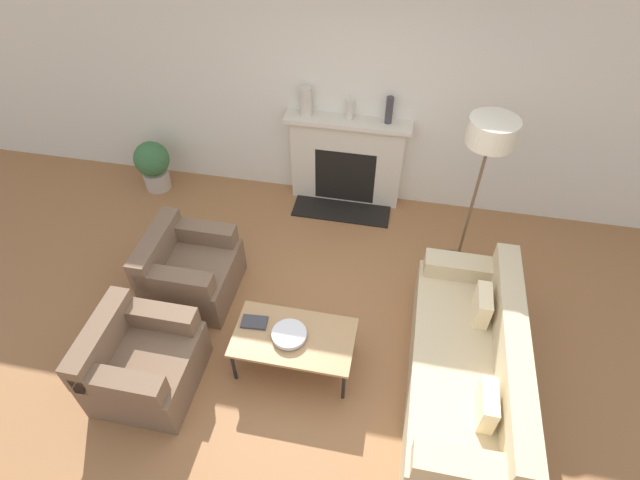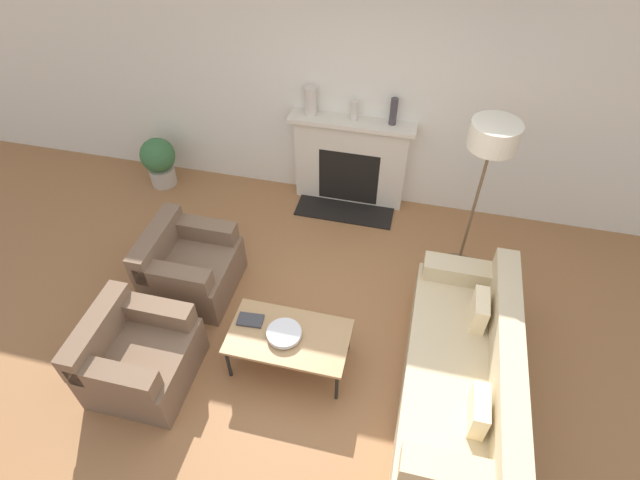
# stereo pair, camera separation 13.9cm
# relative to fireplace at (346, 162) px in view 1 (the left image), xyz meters

# --- Properties ---
(ground_plane) EXTENTS (18.00, 18.00, 0.00)m
(ground_plane) POSITION_rel_fireplace_xyz_m (0.19, -2.32, -0.55)
(ground_plane) COLOR #99663D
(wall_back) EXTENTS (18.00, 0.06, 2.90)m
(wall_back) POSITION_rel_fireplace_xyz_m (0.19, 0.14, 0.90)
(wall_back) COLOR silver
(wall_back) RESTS_ON ground_plane
(fireplace) EXTENTS (1.43, 0.59, 1.12)m
(fireplace) POSITION_rel_fireplace_xyz_m (0.00, 0.00, 0.00)
(fireplace) COLOR beige
(fireplace) RESTS_ON ground_plane
(couch) EXTENTS (0.85, 2.10, 0.80)m
(couch) POSITION_rel_fireplace_xyz_m (1.43, -2.38, -0.24)
(couch) COLOR #CCB78E
(couch) RESTS_ON ground_plane
(armchair_near) EXTENTS (0.81, 0.85, 0.74)m
(armchair_near) POSITION_rel_fireplace_xyz_m (-1.30, -2.87, -0.25)
(armchair_near) COLOR brown
(armchair_near) RESTS_ON ground_plane
(armchair_far) EXTENTS (0.81, 0.85, 0.74)m
(armchair_far) POSITION_rel_fireplace_xyz_m (-1.30, -1.80, -0.25)
(armchair_far) COLOR brown
(armchair_far) RESTS_ON ground_plane
(coffee_table) EXTENTS (1.05, 0.60, 0.41)m
(coffee_table) POSITION_rel_fireplace_xyz_m (-0.07, -2.43, -0.17)
(coffee_table) COLOR tan
(coffee_table) RESTS_ON ground_plane
(bowl) EXTENTS (0.30, 0.30, 0.06)m
(bowl) POSITION_rel_fireplace_xyz_m (-0.11, -2.44, -0.10)
(bowl) COLOR silver
(bowl) RESTS_ON coffee_table
(book) EXTENTS (0.24, 0.16, 0.02)m
(book) POSITION_rel_fireplace_xyz_m (-0.44, -2.36, -0.12)
(book) COLOR #38383D
(book) RESTS_ON coffee_table
(floor_lamp) EXTENTS (0.44, 0.44, 1.79)m
(floor_lamp) POSITION_rel_fireplace_xyz_m (1.38, -0.88, 0.96)
(floor_lamp) COLOR brown
(floor_lamp) RESTS_ON ground_plane
(mantel_vase_left) EXTENTS (0.13, 0.13, 0.32)m
(mantel_vase_left) POSITION_rel_fireplace_xyz_m (-0.48, 0.01, 0.74)
(mantel_vase_left) COLOR beige
(mantel_vase_left) RESTS_ON fireplace
(mantel_vase_center_left) EXTENTS (0.08, 0.08, 0.22)m
(mantel_vase_center_left) POSITION_rel_fireplace_xyz_m (0.01, 0.01, 0.68)
(mantel_vase_center_left) COLOR beige
(mantel_vase_center_left) RESTS_ON fireplace
(mantel_vase_center_right) EXTENTS (0.08, 0.08, 0.30)m
(mantel_vase_center_right) POSITION_rel_fireplace_xyz_m (0.44, 0.01, 0.73)
(mantel_vase_center_right) COLOR #3D383D
(mantel_vase_center_right) RESTS_ON fireplace
(potted_plant) EXTENTS (0.43, 0.43, 0.65)m
(potted_plant) POSITION_rel_fireplace_xyz_m (-2.39, -0.24, -0.19)
(potted_plant) COLOR #B2A899
(potted_plant) RESTS_ON ground_plane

